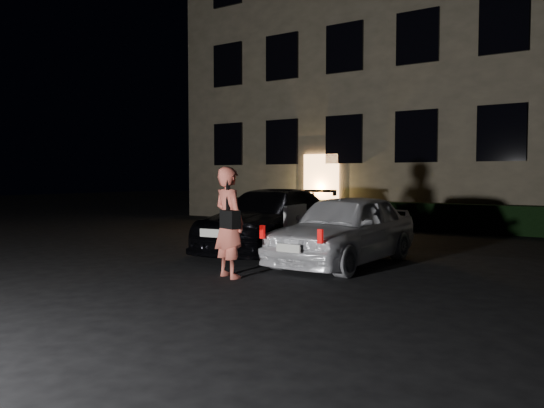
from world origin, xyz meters
The scene contains 6 objects.
ground centered at (0.00, 0.00, 0.00)m, with size 80.00×80.00×0.00m, color black.
building centered at (0.00, 14.99, 6.00)m, with size 20.00×8.11×12.00m.
hedge centered at (0.00, 10.50, 0.42)m, with size 15.00×0.70×0.85m, color black.
sedan centered at (-1.18, 4.09, 0.70)m, with size 2.55×5.02×1.39m.
hatch centered at (1.20, 3.16, 0.68)m, with size 1.73×4.06×1.37m.
man centered at (0.22, 0.79, 0.93)m, with size 0.79×0.66×1.86m.
Camera 1 is at (5.68, -6.15, 1.70)m, focal length 35.00 mm.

